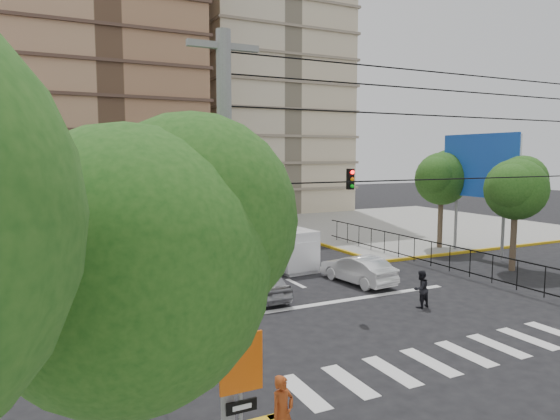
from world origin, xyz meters
TOP-DOWN VIEW (x-y plane):
  - ground at (0.00, 0.00)m, footprint 160.00×160.00m
  - sidewalk_ne at (20.00, 20.00)m, footprint 26.00×26.00m
  - crosswalk_stripes at (0.00, -6.00)m, footprint 12.00×2.40m
  - stop_line at (0.00, 1.20)m, footprint 13.00×0.40m
  - tower_beige at (14.00, 40.00)m, footprint 17.00×16.00m
  - park_fence at (9.00, 4.50)m, footprint 0.10×22.50m
  - billboard at (14.45, 6.00)m, footprint 0.36×6.20m
  - tree_sw_near at (-10.90, -9.99)m, footprint 5.63×4.60m
  - tree_park_a at (13.08, 2.01)m, footprint 4.41×3.60m
  - tree_park_c at (14.09, 9.01)m, footprint 4.65×3.80m
  - tree_tudor at (-11.90, 16.01)m, footprint 5.39×4.40m
  - traffic_light_nw at (-7.80, 7.80)m, footprint 0.28×0.22m
  - traffic_light_hanging at (0.00, -2.04)m, footprint 18.00×9.12m
  - utility_pole_sw at (-9.00, -9.00)m, footprint 1.40×0.28m
  - district_sign at (-8.80, -9.24)m, footprint 0.90×0.12m
  - van_right_lane at (1.12, 8.75)m, footprint 2.57×5.59m
  - van_left_lane at (-1.31, 20.04)m, footprint 2.03×4.79m
  - car_silver_front_left at (-2.85, 3.38)m, footprint 1.80×4.44m
  - car_white_front_right at (3.00, 3.59)m, footprint 2.16×4.77m
  - car_grey_mid_left at (-1.76, 8.71)m, footprint 2.51×5.28m
  - car_silver_rear_left at (-2.78, 15.37)m, footprint 1.91×4.27m
  - car_darkgrey_mid_right at (3.30, 14.11)m, footprint 1.68×3.86m
  - car_white_rear_right at (2.96, 20.40)m, footprint 1.70×4.62m
  - pedestrian_sw_corner at (-7.50, -8.47)m, footprint 0.73×0.59m
  - pedestrian_crosswalk at (3.06, -1.22)m, footprint 0.90×0.75m

SIDE VIEW (x-z plane):
  - ground at x=0.00m, z-range 0.00..0.00m
  - park_fence at x=9.00m, z-range -0.83..0.83m
  - crosswalk_stripes at x=0.00m, z-range 0.00..0.01m
  - stop_line at x=0.00m, z-range 0.00..0.01m
  - sidewalk_ne at x=20.00m, z-range 0.00..0.15m
  - car_silver_rear_left at x=-2.78m, z-range 0.00..1.22m
  - car_darkgrey_mid_right at x=3.30m, z-range 0.00..1.30m
  - car_grey_mid_left at x=-1.76m, z-range 0.00..1.46m
  - car_silver_front_left at x=-2.85m, z-range 0.00..1.51m
  - car_white_rear_right at x=2.96m, z-range 0.00..1.51m
  - car_white_front_right at x=3.00m, z-range 0.00..1.52m
  - pedestrian_crosswalk at x=3.06m, z-range 0.00..1.70m
  - pedestrian_sw_corner at x=-7.50m, z-range 0.15..1.89m
  - van_left_lane at x=-1.31m, z-range -0.03..2.12m
  - van_right_lane at x=1.12m, z-range -0.03..2.41m
  - district_sign at x=-8.80m, z-range 0.85..4.05m
  - traffic_light_nw at x=-7.80m, z-range 0.91..5.31m
  - utility_pole_sw at x=-9.00m, z-range 0.27..9.27m
  - tree_park_a at x=13.08m, z-range 1.60..8.42m
  - tree_tudor at x=-11.90m, z-range 1.50..8.93m
  - tree_sw_near at x=-10.90m, z-range 1.48..9.06m
  - tree_park_c at x=14.09m, z-range 1.71..8.96m
  - traffic_light_hanging at x=0.00m, z-range 5.44..6.36m
  - billboard at x=14.45m, z-range 1.95..10.05m
  - tower_beige at x=14.00m, z-range 0.00..48.00m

